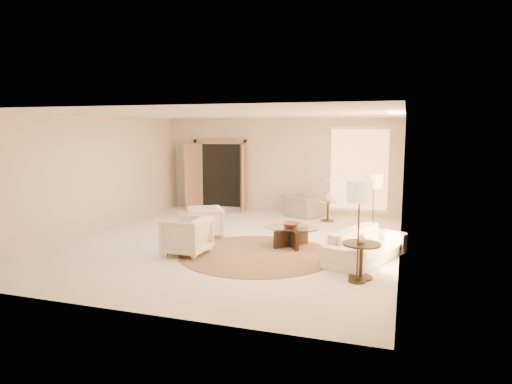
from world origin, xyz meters
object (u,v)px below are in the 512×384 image
(sofa, at_px, (367,245))
(armchair_right, at_px, (187,234))
(accent_chair, at_px, (303,202))
(end_table, at_px, (361,254))
(end_vase, at_px, (362,239))
(side_vase, at_px, (328,196))
(bowl, at_px, (291,225))
(side_table, at_px, (328,209))
(armchair_left, at_px, (205,220))
(floor_lamp_near, at_px, (374,184))
(coffee_table, at_px, (291,234))
(floor_lamp_far, at_px, (360,196))

(sofa, bearing_deg, armchair_right, 122.48)
(accent_chair, height_order, end_table, accent_chair)
(end_vase, bearing_deg, side_vase, 105.94)
(bowl, bearing_deg, side_table, 84.10)
(end_table, distance_m, side_table, 4.76)
(armchair_left, distance_m, bowl, 2.15)
(floor_lamp_near, xyz_separation_m, end_vase, (0.00, -2.69, -0.60))
(sofa, distance_m, side_vase, 3.74)
(coffee_table, height_order, end_vase, end_vase)
(armchair_right, relative_size, accent_chair, 0.87)
(bowl, height_order, end_vase, end_vase)
(bowl, height_order, side_vase, side_vase)
(armchair_right, bearing_deg, coffee_table, 126.25)
(end_table, height_order, floor_lamp_far, floor_lamp_far)
(floor_lamp_near, xyz_separation_m, floor_lamp_far, (-0.04, -2.91, 0.14))
(accent_chair, xyz_separation_m, coffee_table, (0.48, -3.31, -0.15))
(armchair_right, height_order, side_vase, armchair_right)
(accent_chair, bearing_deg, armchair_left, 89.03)
(end_table, bearing_deg, side_table, 105.94)
(sofa, bearing_deg, side_vase, 42.11)
(sofa, relative_size, side_table, 3.61)
(floor_lamp_far, bearing_deg, side_vase, 104.80)
(accent_chair, bearing_deg, floor_lamp_near, 160.31)
(floor_lamp_far, bearing_deg, end_table, 79.27)
(armchair_left, bearing_deg, floor_lamp_far, 27.30)
(floor_lamp_far, bearing_deg, accent_chair, 111.61)
(accent_chair, xyz_separation_m, floor_lamp_far, (2.05, -5.17, 1.01))
(coffee_table, relative_size, bowl, 3.27)
(end_vase, distance_m, side_vase, 4.76)
(armchair_right, distance_m, side_table, 4.68)
(accent_chair, xyz_separation_m, floor_lamp_near, (2.09, -2.26, 0.87))
(sofa, height_order, bowl, sofa)
(end_vase, xyz_separation_m, side_vase, (-1.31, 4.58, 0.00))
(armchair_right, bearing_deg, accent_chair, 166.00)
(side_table, bearing_deg, end_vase, -74.06)
(side_table, bearing_deg, floor_lamp_far, -75.20)
(sofa, relative_size, armchair_right, 2.48)
(end_table, xyz_separation_m, end_vase, (0.00, 0.00, 0.27))
(bowl, bearing_deg, armchair_right, -146.59)
(coffee_table, height_order, end_table, end_table)
(bowl, xyz_separation_m, end_vase, (1.61, -1.65, 0.21))
(sofa, bearing_deg, coffee_table, 92.63)
(accent_chair, bearing_deg, side_vase, -178.25)
(sofa, bearing_deg, bowl, 92.63)
(armchair_left, distance_m, coffee_table, 2.15)
(armchair_left, bearing_deg, accent_chair, 118.89)
(coffee_table, distance_m, floor_lamp_far, 2.70)
(sofa, bearing_deg, floor_lamp_near, 21.52)
(armchair_left, xyz_separation_m, end_vase, (3.74, -1.93, 0.30))
(sofa, distance_m, armchair_right, 3.53)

